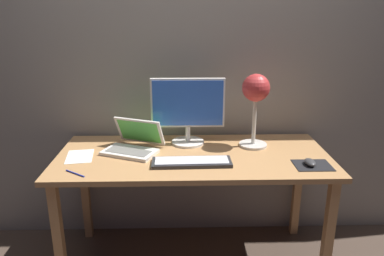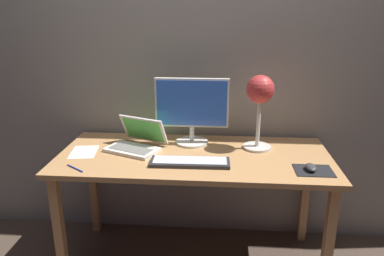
{
  "view_description": "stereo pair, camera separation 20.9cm",
  "coord_description": "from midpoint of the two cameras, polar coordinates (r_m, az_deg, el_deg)",
  "views": [
    {
      "loc": [
        -0.06,
        -2.03,
        1.57
      ],
      "look_at": [
        -0.01,
        -0.05,
        0.92
      ],
      "focal_mm": 34.7,
      "sensor_mm": 36.0,
      "label": 1
    },
    {
      "loc": [
        0.15,
        -2.03,
        1.57
      ],
      "look_at": [
        -0.01,
        -0.05,
        0.92
      ],
      "focal_mm": 34.7,
      "sensor_mm": 36.0,
      "label": 2
    }
  ],
  "objects": [
    {
      "name": "laptop",
      "position": [
        2.28,
        -11.46,
        -2.16
      ],
      "size": [
        0.39,
        0.36,
        0.19
      ],
      "color": "silver",
      "rests_on": "desk"
    },
    {
      "name": "pen",
      "position": [
        2.07,
        -20.35,
        -6.62
      ],
      "size": [
        0.12,
        0.09,
        0.01
      ],
      "primitive_type": "cylinder",
      "rotation": [
        0.0,
        1.57,
        -0.62
      ],
      "color": "#2633A5",
      "rests_on": "desk"
    },
    {
      "name": "paper_sheet_near_mouse",
      "position": [
        2.29,
        -19.42,
        -4.19
      ],
      "size": [
        0.18,
        0.23,
        0.0
      ],
      "primitive_type": "cube",
      "rotation": [
        0.0,
        0.0,
        0.15
      ],
      "color": "white",
      "rests_on": "desk"
    },
    {
      "name": "keyboard_main",
      "position": [
        2.06,
        -2.96,
        -5.31
      ],
      "size": [
        0.44,
        0.15,
        0.03
      ],
      "color": "#28282B",
      "rests_on": "desk"
    },
    {
      "name": "desk",
      "position": [
        2.22,
        -2.51,
        -6.01
      ],
      "size": [
        1.6,
        0.7,
        0.74
      ],
      "color": "tan",
      "rests_on": "ground"
    },
    {
      "name": "monitor",
      "position": [
        2.3,
        -3.25,
        3.03
      ],
      "size": [
        0.46,
        0.21,
        0.42
      ],
      "color": "silver",
      "rests_on": "desk"
    },
    {
      "name": "desk_lamp",
      "position": [
        2.25,
        7.15,
        5.18
      ],
      "size": [
        0.17,
        0.17,
        0.45
      ],
      "color": "beige",
      "rests_on": "desk"
    },
    {
      "name": "mousepad",
      "position": [
        2.11,
        15.39,
        -5.61
      ],
      "size": [
        0.2,
        0.16,
        0.0
      ],
      "primitive_type": "cube",
      "color": "black",
      "rests_on": "desk"
    },
    {
      "name": "mouse",
      "position": [
        2.1,
        15.02,
        -5.18
      ],
      "size": [
        0.06,
        0.1,
        0.03
      ],
      "primitive_type": "ellipsoid",
      "color": "#38383A",
      "rests_on": "mousepad"
    },
    {
      "name": "back_wall",
      "position": [
        2.45,
        -2.56,
        11.76
      ],
      "size": [
        4.8,
        0.06,
        2.6
      ],
      "primitive_type": "cube",
      "color": "gray",
      "rests_on": "ground"
    }
  ]
}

